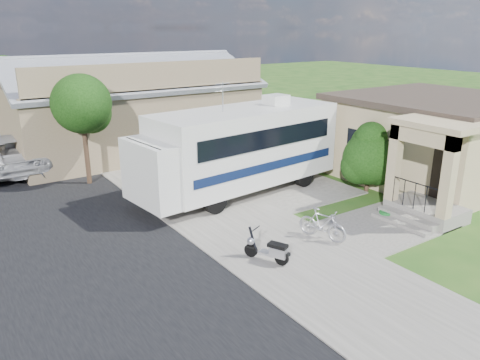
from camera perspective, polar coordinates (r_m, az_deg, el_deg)
ground at (r=14.98m, az=7.02°, el=-6.87°), size 120.00×120.00×0.00m
sidewalk_slab at (r=22.57m, az=-11.82°, el=1.60°), size 4.00×80.00×0.06m
driveway_slab at (r=19.10m, az=1.60°, el=-1.06°), size 7.00×6.00×0.05m
walk_slab at (r=16.37m, az=17.35°, el=-5.26°), size 4.00×3.00×0.05m
house at (r=21.82m, az=22.64°, el=4.76°), size 9.47×7.80×3.54m
warehouse at (r=26.11m, az=-13.47°, el=8.11°), size 12.50×8.40×5.04m
street_tree_a at (r=20.15m, az=-18.50°, el=8.49°), size 2.44×2.40×4.58m
street_tree_b at (r=29.82m, az=-24.06°, el=10.98°), size 2.44×2.40×4.73m
street_tree_c at (r=38.69m, az=-26.61°, el=11.50°), size 2.44×2.40×4.42m
motorhome at (r=18.15m, az=-0.14°, el=4.02°), size 8.76×3.57×4.37m
shrub at (r=19.26m, az=15.46°, el=2.87°), size 2.31×2.20×2.83m
scooter at (r=13.13m, az=3.60°, el=-8.48°), size 0.78×1.31×0.92m
bicycle at (r=14.63m, az=9.99°, el=-5.54°), size 0.93×1.69×0.98m
pickup_truck at (r=23.88m, az=-26.10°, el=3.04°), size 3.17×6.24×1.69m
garden_hose at (r=17.00m, az=17.32°, el=-4.11°), size 0.45×0.45×0.20m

